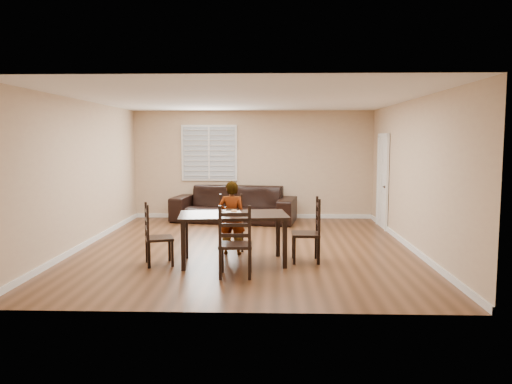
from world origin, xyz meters
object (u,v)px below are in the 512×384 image
donut (234,211)px  dining_table (233,219)px  chair_far (235,245)px  chair_right (313,233)px  chair_near (231,224)px  chair_left (152,237)px  sofa (234,204)px  child (232,218)px

donut → dining_table: bearing=-89.6°
chair_far → chair_right: size_ratio=1.01×
chair_near → chair_left: (-1.15, -1.25, -0.00)m
dining_table → chair_near: chair_near is taller
dining_table → chair_right: chair_right is taller
dining_table → chair_far: 0.94m
chair_left → sofa: (0.98, 4.24, -0.02)m
chair_left → child: size_ratio=0.77×
chair_near → chair_far: bearing=-89.2°
dining_table → chair_right: 1.32m
chair_near → donut: 0.96m
chair_left → child: bearing=-75.2°
dining_table → chair_far: bearing=-90.8°
donut → sofa: bearing=94.4°
chair_far → donut: (-0.10, 1.10, 0.34)m
child → chair_far: bearing=100.7°
chair_right → child: size_ratio=0.82×
chair_far → dining_table: bearing=-85.4°
dining_table → chair_near: bearing=89.9°
chair_near → dining_table: bearing=-88.9°
dining_table → child: (-0.07, 0.61, -0.08)m
chair_near → donut: bearing=-87.6°
chair_far → chair_near: bearing=-85.0°
child → donut: 0.47m
chair_right → donut: (-1.29, 0.05, 0.35)m
child → chair_right: bearing=165.1°
dining_table → donut: size_ratio=17.07×
chair_left → donut: bearing=-92.3°
chair_near → sofa: 2.99m
dining_table → chair_far: (0.10, -0.90, -0.23)m
chair_far → sofa: bearing=-86.8°
chair_far → child: 1.53m
chair_right → child: bearing=-109.2°
chair_left → donut: size_ratio=9.31×
chair_far → sofa: size_ratio=0.36×
dining_table → chair_right: bearing=-0.7°
chair_left → sofa: bearing=-31.5°
chair_near → sofa: (-0.17, 2.99, -0.02)m
chair_left → chair_near: bearing=-61.1°
chair_near → chair_far: size_ratio=0.93×
chair_near → child: 0.50m
dining_table → chair_right: size_ratio=1.72×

